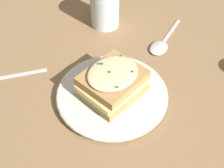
{
  "coord_description": "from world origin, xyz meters",
  "views": [
    {
      "loc": [
        -0.01,
        0.45,
        0.52
      ],
      "look_at": [
        0.03,
        0.02,
        0.04
      ],
      "focal_mm": 50.0,
      "sensor_mm": 36.0,
      "label": 1
    }
  ],
  "objects": [
    {
      "name": "spoon",
      "position": [
        -0.08,
        -0.16,
        0.0
      ],
      "size": [
        0.09,
        0.16,
        0.01
      ],
      "rotation": [
        0.0,
        0.0,
        5.85
      ],
      "color": "silver",
      "rests_on": "ground_plane"
    },
    {
      "name": "ground_plane",
      "position": [
        0.0,
        0.0,
        0.0
      ],
      "size": [
        2.4,
        2.4,
        0.0
      ],
      "primitive_type": "plane",
      "color": "olive"
    },
    {
      "name": "sandwich",
      "position": [
        0.03,
        0.01,
        0.05
      ],
      "size": [
        0.16,
        0.16,
        0.06
      ],
      "rotation": [
        0.0,
        0.0,
        0.88
      ],
      "color": "#B2844C",
      "rests_on": "dinner_plate"
    },
    {
      "name": "dinner_plate",
      "position": [
        0.03,
        0.02,
        0.01
      ],
      "size": [
        0.24,
        0.24,
        0.02
      ],
      "color": "silver",
      "rests_on": "ground_plane"
    },
    {
      "name": "water_glass",
      "position": [
        0.07,
        -0.24,
        0.05
      ],
      "size": [
        0.08,
        0.08,
        0.1
      ],
      "primitive_type": "cylinder",
      "color": "silver",
      "rests_on": "ground_plane"
    }
  ]
}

